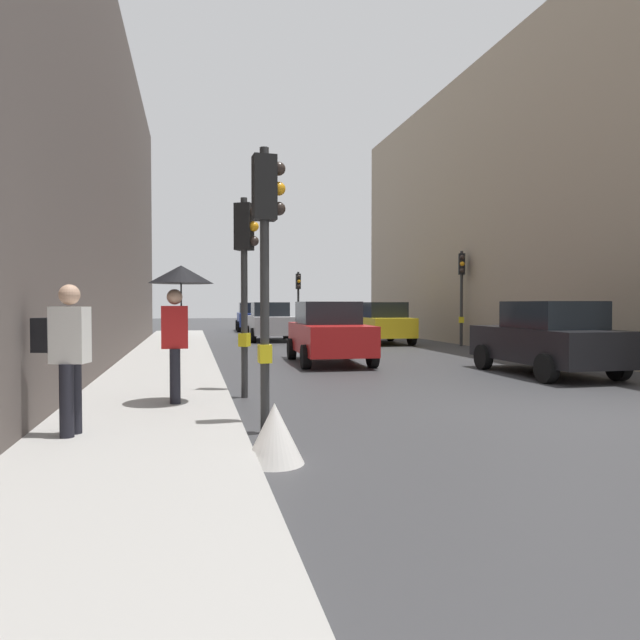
# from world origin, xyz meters

# --- Properties ---
(ground_plane) EXTENTS (120.00, 120.00, 0.00)m
(ground_plane) POSITION_xyz_m (0.00, 0.00, 0.00)
(ground_plane) COLOR #38383A
(sidewalk_kerb) EXTENTS (2.55, 40.00, 0.16)m
(sidewalk_kerb) POSITION_xyz_m (-6.40, 6.00, 0.08)
(sidewalk_kerb) COLOR #A8A5A0
(sidewalk_kerb) RESTS_ON ground
(building_facade_right) EXTENTS (12.00, 28.04, 11.16)m
(building_facade_right) POSITION_xyz_m (11.13, 12.23, 5.58)
(building_facade_right) COLOR gray
(building_facade_right) RESTS_ON ground
(traffic_light_near_right) EXTENTS (0.45, 0.36, 3.61)m
(traffic_light_near_right) POSITION_xyz_m (-4.80, 2.63, 2.49)
(traffic_light_near_right) COLOR #2D2D2D
(traffic_light_near_right) RESTS_ON ground
(traffic_light_near_left) EXTENTS (0.44, 0.26, 3.73)m
(traffic_light_near_left) POSITION_xyz_m (-4.80, -0.30, 2.57)
(traffic_light_near_left) COLOR #2D2D2D
(traffic_light_near_left) RESTS_ON ground
(traffic_light_far_median) EXTENTS (0.24, 0.43, 3.43)m
(traffic_light_far_median) POSITION_xyz_m (-0.04, 23.15, 2.37)
(traffic_light_far_median) COLOR #2D2D2D
(traffic_light_far_median) RESTS_ON ground
(traffic_light_mid_street) EXTENTS (0.33, 0.45, 3.80)m
(traffic_light_mid_street) POSITION_xyz_m (4.82, 13.46, 2.62)
(traffic_light_mid_street) COLOR #2D2D2D
(traffic_light_mid_street) RESTS_ON ground
(car_red_sedan) EXTENTS (2.14, 4.26, 1.76)m
(car_red_sedan) POSITION_xyz_m (-1.91, 8.21, 0.88)
(car_red_sedan) COLOR red
(car_red_sedan) RESTS_ON ground
(car_yellow_taxi) EXTENTS (2.06, 4.22, 1.76)m
(car_yellow_taxi) POSITION_xyz_m (2.17, 15.64, 0.88)
(car_yellow_taxi) COLOR yellow
(car_yellow_taxi) RESTS_ON ground
(car_dark_suv) EXTENTS (2.03, 4.21, 1.76)m
(car_dark_suv) POSITION_xyz_m (2.54, 4.40, 0.88)
(car_dark_suv) COLOR black
(car_dark_suv) RESTS_ON ground
(car_blue_van) EXTENTS (2.16, 4.27, 1.76)m
(car_blue_van) POSITION_xyz_m (-2.03, 27.94, 0.88)
(car_blue_van) COLOR navy
(car_blue_van) RESTS_ON ground
(car_silver_hatchback) EXTENTS (2.10, 4.24, 1.76)m
(car_silver_hatchback) POSITION_xyz_m (-2.19, 18.64, 0.88)
(car_silver_hatchback) COLOR #BCBCC1
(car_silver_hatchback) RESTS_ON ground
(pedestrian_with_umbrella) EXTENTS (1.00, 1.00, 2.14)m
(pedestrian_with_umbrella) POSITION_xyz_m (-5.94, 1.41, 1.84)
(pedestrian_with_umbrella) COLOR black
(pedestrian_with_umbrella) RESTS_ON sidewalk_kerb
(pedestrian_with_black_backpack) EXTENTS (0.65, 0.42, 1.77)m
(pedestrian_with_black_backpack) POSITION_xyz_m (-7.19, -0.61, 1.16)
(pedestrian_with_black_backpack) COLOR black
(pedestrian_with_black_backpack) RESTS_ON sidewalk_kerb
(warning_sign_triangle) EXTENTS (0.64, 0.64, 0.65)m
(warning_sign_triangle) POSITION_xyz_m (-4.91, -1.76, 0.33)
(warning_sign_triangle) COLOR silver
(warning_sign_triangle) RESTS_ON ground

